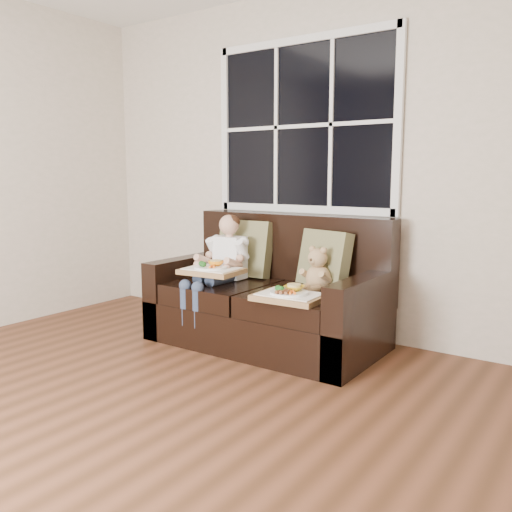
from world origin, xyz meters
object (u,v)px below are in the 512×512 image
Objects in this scene: teddy_bear at (318,272)px; tray_left at (212,270)px; loveseat at (271,302)px; child at (222,259)px; tray_right at (290,295)px.

tray_left is at bearing -147.90° from teddy_bear.
teddy_bear is 0.73× the size of tray_left.
loveseat is 0.52m from tray_left.
loveseat is at bearing -171.07° from teddy_bear.
loveseat reaches higher than tray_left.
child is (-0.38, -0.12, 0.32)m from loveseat.
child is 1.71× the size of tray_right.
tray_left is 0.72m from tray_right.
child is at bearing 101.38° from tray_left.
tray_left is 0.98× the size of tray_right.
loveseat is at bearing 39.66° from tray_left.
teddy_bear is at bearing 9.14° from child.
tray_left is at bearing 173.33° from tray_right.
teddy_bear is (0.39, 0.01, 0.27)m from loveseat.
child is 2.39× the size of teddy_bear.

